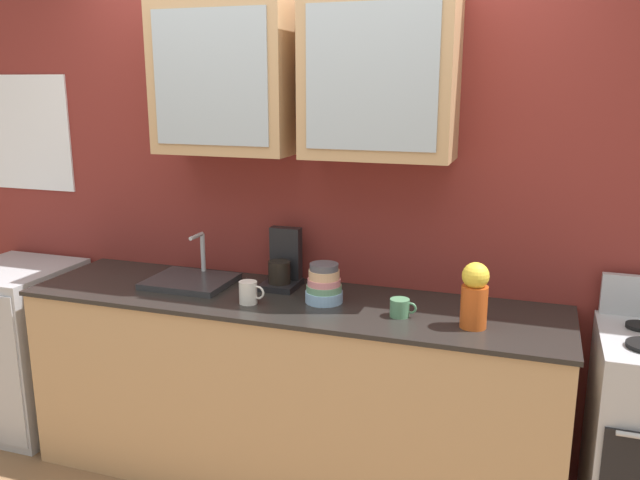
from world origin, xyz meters
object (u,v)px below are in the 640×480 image
object	(u,v)px
sink_faucet	(191,280)
dishwasher	(21,347)
bowl_stack	(324,285)
coffee_maker	(283,265)
cup_near_bowls	(400,308)
vase	(475,295)
cup_near_sink	(249,292)

from	to	relation	value
sink_faucet	dishwasher	size ratio (longest dim) A/B	0.44
bowl_stack	coffee_maker	bearing A→B (deg)	148.50
cup_near_bowls	coffee_maker	size ratio (longest dim) A/B	0.41
dishwasher	coffee_maker	size ratio (longest dim) A/B	3.20
bowl_stack	vase	size ratio (longest dim) A/B	0.66
cup_near_bowls	dishwasher	size ratio (longest dim) A/B	0.13
vase	cup_near_sink	world-z (taller)	vase
cup_near_sink	cup_near_bowls	xyz separation A→B (m)	(0.69, 0.05, -0.01)
cup_near_bowls	coffee_maker	world-z (taller)	coffee_maker
sink_faucet	cup_near_bowls	bearing A→B (deg)	-6.38
vase	dishwasher	xyz separation A→B (m)	(-2.49, 0.09, -0.61)
cup_near_sink	coffee_maker	xyz separation A→B (m)	(0.05, 0.30, 0.06)
cup_near_bowls	dishwasher	xyz separation A→B (m)	(-2.18, 0.07, -0.50)
coffee_maker	cup_near_bowls	bearing A→B (deg)	-20.71
sink_faucet	dishwasher	world-z (taller)	sink_faucet
bowl_stack	coffee_maker	xyz separation A→B (m)	(-0.27, 0.16, 0.03)
dishwasher	cup_near_bowls	bearing A→B (deg)	-1.73
vase	dishwasher	size ratio (longest dim) A/B	0.30
vase	cup_near_bowls	distance (m)	0.33
sink_faucet	bowl_stack	bearing A→B (deg)	-3.52
vase	coffee_maker	distance (m)	0.99
sink_faucet	vase	distance (m)	1.42
sink_faucet	cup_near_bowls	xyz separation A→B (m)	(1.10, -0.12, 0.02)
bowl_stack	sink_faucet	bearing A→B (deg)	176.48
vase	coffee_maker	bearing A→B (deg)	164.13
cup_near_bowls	dishwasher	distance (m)	2.23
dishwasher	sink_faucet	bearing A→B (deg)	3.01
coffee_maker	dishwasher	bearing A→B (deg)	-173.41
cup_near_bowls	dishwasher	bearing A→B (deg)	178.27
cup_near_bowls	dishwasher	world-z (taller)	cup_near_bowls
vase	sink_faucet	bearing A→B (deg)	173.88
sink_faucet	dishwasher	xyz separation A→B (m)	(-1.08, -0.06, -0.48)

